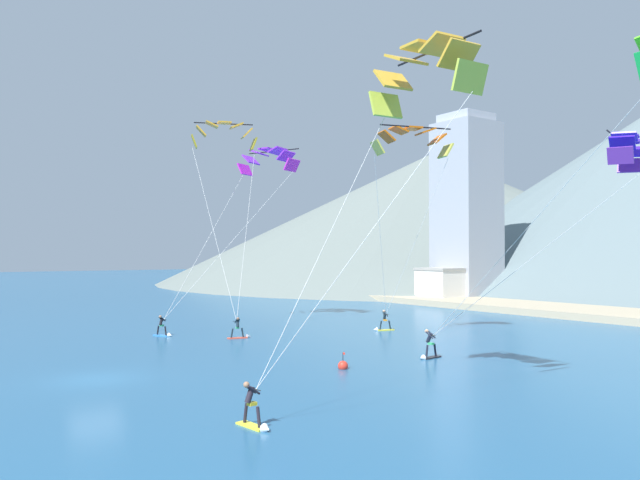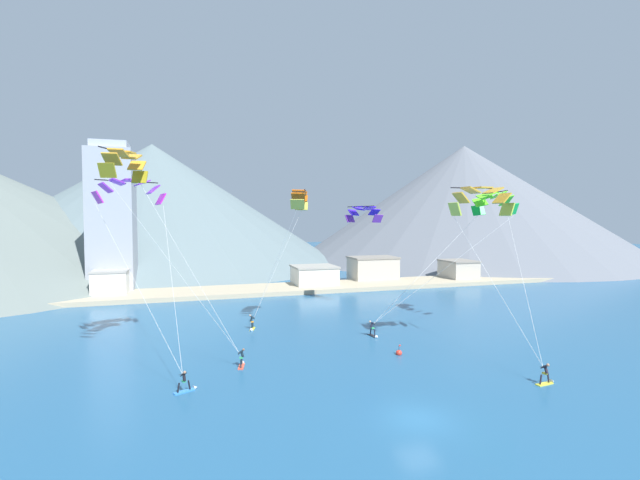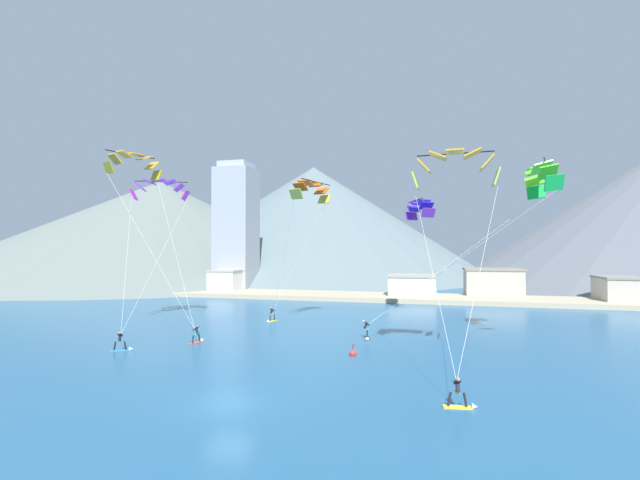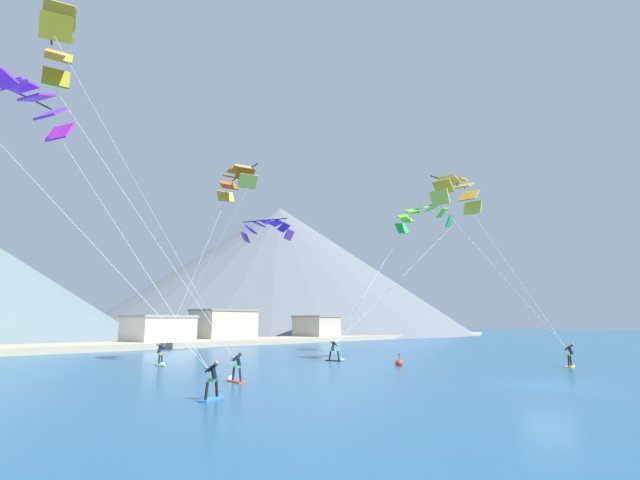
{
  "view_description": "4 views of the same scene",
  "coord_description": "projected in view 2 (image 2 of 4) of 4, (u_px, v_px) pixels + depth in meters",
  "views": [
    {
      "loc": [
        31.58,
        -8.71,
        6.21
      ],
      "look_at": [
        0.13,
        13.38,
        7.04
      ],
      "focal_mm": 35.0,
      "sensor_mm": 36.0,
      "label": 1
    },
    {
      "loc": [
        -13.27,
        -22.72,
        12.24
      ],
      "look_at": [
        -0.52,
        18.87,
        10.15
      ],
      "focal_mm": 24.0,
      "sensor_mm": 36.0,
      "label": 2
    },
    {
      "loc": [
        10.26,
        -21.21,
        8.29
      ],
      "look_at": [
        1.98,
        12.19,
        8.96
      ],
      "focal_mm": 24.0,
      "sensor_mm": 36.0,
      "label": 3
    },
    {
      "loc": [
        -26.42,
        -8.74,
        3.12
      ],
      "look_at": [
        -1.58,
        13.62,
        8.61
      ],
      "focal_mm": 28.0,
      "sensor_mm": 36.0,
      "label": 4
    }
  ],
  "objects": [
    {
      "name": "kitesurfer_far_right",
      "position": [
        187.0,
        385.0,
        30.43
      ],
      "size": [
        1.75,
        1.08,
        1.64
      ],
      "color": "#337FDB",
      "rests_on": "ground"
    },
    {
      "name": "kitesurfer_far_left",
      "position": [
        547.0,
        377.0,
        31.75
      ],
      "size": [
        1.78,
        0.66,
        1.73
      ],
      "color": "yellow",
      "rests_on": "ground"
    },
    {
      "name": "highrise_tower",
      "position": [
        112.0,
        219.0,
        71.07
      ],
      "size": [
        7.0,
        7.0,
        24.97
      ],
      "color": "#999EA8",
      "rests_on": "ground"
    },
    {
      "name": "kitesurfer_mid_center",
      "position": [
        242.0,
        361.0,
        35.69
      ],
      "size": [
        0.76,
        1.79,
        1.64
      ],
      "color": "#E54C33",
      "rests_on": "ground"
    },
    {
      "name": "kitesurfer_near_trail",
      "position": [
        373.0,
        332.0,
        44.61
      ],
      "size": [
        0.74,
        1.78,
        1.76
      ],
      "color": "black",
      "rests_on": "ground"
    },
    {
      "name": "race_marker_buoy",
      "position": [
        399.0,
        353.0,
        38.67
      ],
      "size": [
        0.56,
        0.56,
        1.02
      ],
      "color": "red",
      "rests_on": "ground"
    },
    {
      "name": "kitesurfer_near_lead",
      "position": [
        252.0,
        325.0,
        47.46
      ],
      "size": [
        0.9,
        1.78,
        1.72
      ],
      "color": "yellow",
      "rests_on": "ground"
    },
    {
      "name": "shore_building_promenade_mid",
      "position": [
        458.0,
        271.0,
        84.8
      ],
      "size": [
        5.74,
        6.6,
        4.18
      ],
      "color": "#B7AD9E",
      "rests_on": "ground"
    },
    {
      "name": "mountain_peak_central_summit",
      "position": [
        463.0,
        202.0,
        133.9
      ],
      "size": [
        103.66,
        103.66,
        35.18
      ],
      "color": "slate",
      "rests_on": "ground"
    },
    {
      "name": "shore_building_quay_west",
      "position": [
        373.0,
        269.0,
        83.35
      ],
      "size": [
        9.03,
        6.15,
        5.0
      ],
      "color": "#B7AD9E",
      "rests_on": "ground"
    },
    {
      "name": "shore_building_quay_east",
      "position": [
        314.0,
        277.0,
        76.62
      ],
      "size": [
        7.63,
        6.91,
        3.96
      ],
      "color": "silver",
      "rests_on": "ground"
    },
    {
      "name": "parafoil_kite_far_left",
      "position": [
        482.0,
        198.0,
        38.93
      ],
      "size": [
        5.99,
        8.98,
        13.92
      ],
      "color": "#B5CA3E"
    },
    {
      "name": "parafoil_kite_distant_high_outer",
      "position": [
        364.0,
        212.0,
        58.39
      ],
      "size": [
        3.67,
        5.96,
        2.27
      ],
      "color": "#6B2BA2"
    },
    {
      "name": "ground_plane",
      "position": [
        418.0,
        419.0,
        26.17
      ],
      "size": [
        400.0,
        400.0,
        0.0
      ],
      "primitive_type": "plane",
      "color": "#23567F"
    },
    {
      "name": "shore_building_harbour_front",
      "position": [
        111.0,
        284.0,
        66.77
      ],
      "size": [
        5.26,
        5.13,
        4.36
      ],
      "color": "silver",
      "rests_on": "ground"
    },
    {
      "name": "parafoil_kite_near_lead",
      "position": [
        300.0,
        198.0,
        46.79
      ],
      "size": [
        6.55,
        6.2,
        14.13
      ],
      "color": "gold"
    },
    {
      "name": "parafoil_kite_far_right",
      "position": [
        130.0,
        189.0,
        39.61
      ],
      "size": [
        7.82,
        13.72,
        14.75
      ],
      "color": "#C120C7"
    },
    {
      "name": "parafoil_kite_near_trail",
      "position": [
        492.0,
        202.0,
        48.32
      ],
      "size": [
        15.79,
        6.78,
        14.08
      ],
      "color": "green"
    },
    {
      "name": "shoreline_strip",
      "position": [
        271.0,
        289.0,
        72.73
      ],
      "size": [
        180.0,
        10.0,
        0.7
      ],
      "primitive_type": "cube",
      "color": "tan",
      "rests_on": "ground"
    },
    {
      "name": "parafoil_kite_mid_center",
      "position": [
        126.0,
        163.0,
        35.2
      ],
      "size": [
        10.44,
        6.2,
        16.67
      ],
      "color": "#A3901B"
    },
    {
      "name": "mountain_peak_west_ridge",
      "position": [
        153.0,
        204.0,
        117.89
      ],
      "size": [
        102.63,
        102.63,
        32.93
      ],
      "color": "slate",
      "rests_on": "ground"
    }
  ]
}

